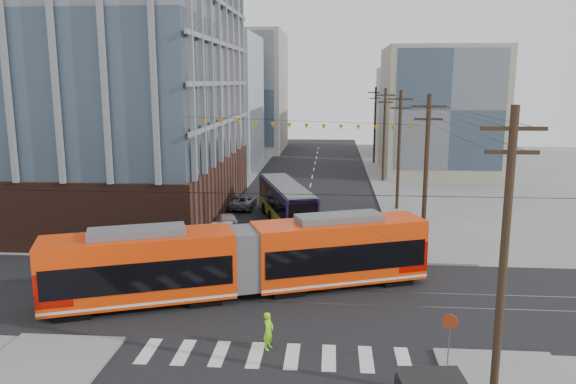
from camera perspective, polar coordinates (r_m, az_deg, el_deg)
name	(u,v)px	position (r m, az deg, el deg)	size (l,w,h in m)	color
ground	(280,326)	(28.17, -0.81, -13.50)	(160.00, 160.00, 0.00)	slate
office_building	(53,52)	(54.33, -22.81, 13.01)	(30.00, 25.00, 28.60)	#381E16
bg_bldg_nw_near	(193,102)	(79.92, -9.68, 9.05)	(18.00, 16.00, 18.00)	#8C99A5
bg_bldg_ne_near	(439,111)	(74.83, 15.11, 7.92)	(14.00, 14.00, 16.00)	gray
bg_bldg_nw_far	(238,92)	(98.87, -5.14, 10.12)	(16.00, 18.00, 20.00)	gray
bg_bldg_ne_far	(429,111)	(94.90, 14.09, 7.97)	(16.00, 16.00, 14.00)	#8C99A5
utility_pole_near	(503,262)	(21.36, 21.04, -6.64)	(0.30, 0.30, 11.00)	black
utility_pole_far	(375,126)	(81.96, 8.81, 6.67)	(0.30, 0.30, 11.00)	black
streetcar	(244,260)	(31.43, -4.52, -6.87)	(21.20, 2.98, 4.09)	#EC3807
city_bus	(286,203)	(47.24, -0.18, -1.11)	(2.60, 12.02, 3.41)	#1B1232
parked_car_silver	(224,230)	(42.74, -6.57, -3.84)	(1.56, 4.48, 1.48)	#9BA0A6
parked_car_white	(226,221)	(45.66, -6.27, -2.98)	(1.81, 4.44, 1.29)	beige
parked_car_grey	(243,202)	(52.90, -4.59, -0.98)	(2.15, 4.66, 1.29)	slate
pedestrian	(268,331)	(25.72, -2.00, -13.91)	(0.63, 0.41, 1.72)	#93FF1B
stop_sign	(449,343)	(24.98, 16.01, -14.51)	(0.68, 0.68, 2.23)	#A33516
jersey_barrier	(412,241)	(41.83, 12.48, -4.92)	(0.80, 3.55, 0.71)	gray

